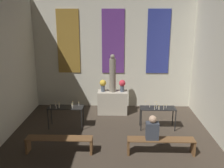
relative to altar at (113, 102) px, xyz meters
The scene contains 10 objects.
wall_back 2.14m from the altar, 90.00° to the left, with size 6.95×0.16×4.73m.
altar is the anchor object (origin of this frame).
statue 1.18m from the altar, ahead, with size 0.26×0.26×1.51m.
flower_vase_left 0.85m from the altar, behind, with size 0.26×0.26×0.48m.
flower_vase_right 0.85m from the altar, ahead, with size 0.26×0.26×0.48m.
candle_rack_left 2.16m from the altar, 138.99° to the right, with size 1.23×0.49×0.96m.
candle_rack_right 2.15m from the altar, 41.09° to the right, with size 1.23×0.49×0.96m.
pew_back_left 3.45m from the altar, 115.09° to the right, with size 1.92×0.36×0.47m.
pew_back_right 3.45m from the altar, 64.91° to the right, with size 1.92×0.36×0.47m.
person_seated 3.37m from the altar, 68.97° to the right, with size 0.36×0.24×0.71m.
Camera 1 is at (0.24, 1.37, 3.82)m, focal length 40.00 mm.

